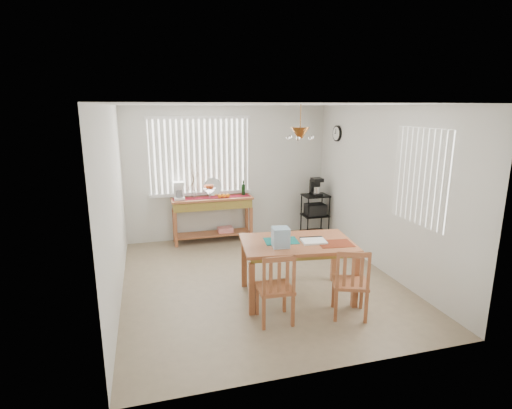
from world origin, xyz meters
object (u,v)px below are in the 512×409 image
object	(u,v)px
wire_cart	(315,211)
chair_left	(276,288)
sideboard	(213,209)
dining_table	(297,248)
cart_items	(316,187)
chair_right	(351,283)

from	to	relation	value
wire_cart	chair_left	world-z (taller)	chair_left
sideboard	dining_table	size ratio (longest dim) A/B	0.97
sideboard	chair_left	world-z (taller)	chair_left
cart_items	chair_right	xyz separation A→B (m)	(-0.91, -3.17, -0.56)
wire_cart	dining_table	xyz separation A→B (m)	(-1.35, -2.46, 0.20)
chair_left	chair_right	xyz separation A→B (m)	(0.94, -0.12, 0.00)
wire_cart	sideboard	bearing A→B (deg)	174.59
wire_cart	cart_items	distance (m)	0.50
wire_cart	chair_right	bearing A→B (deg)	-106.11
dining_table	chair_left	xyz separation A→B (m)	(-0.50, -0.59, -0.26)
dining_table	chair_right	world-z (taller)	chair_right
wire_cart	dining_table	world-z (taller)	wire_cart
chair_left	chair_right	distance (m)	0.94
chair_left	wire_cart	bearing A→B (deg)	58.72
cart_items	chair_left	bearing A→B (deg)	-121.21
sideboard	cart_items	world-z (taller)	cart_items
cart_items	chair_left	world-z (taller)	cart_items
sideboard	chair_left	distance (m)	3.25
sideboard	chair_left	xyz separation A→B (m)	(0.21, -3.24, -0.21)
wire_cart	cart_items	size ratio (longest dim) A/B	2.43
cart_items	chair_left	xyz separation A→B (m)	(-1.85, -3.05, -0.56)
chair_right	sideboard	bearing A→B (deg)	108.88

